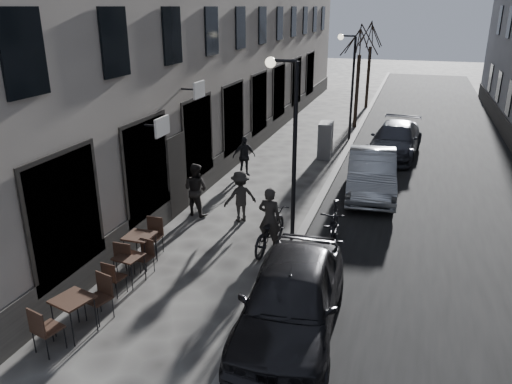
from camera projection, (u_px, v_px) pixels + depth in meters
The scene contains 20 objects.
ground at pixel (213, 379), 8.99m from camera, with size 120.00×120.00×0.00m, color #34322F.
road at pixel (430, 157), 22.18m from camera, with size 7.30×60.00×0.00m, color black.
kerb at pixel (347, 149), 23.20m from camera, with size 0.25×60.00×0.12m, color slate.
streetlamp_near at pixel (289, 132), 13.29m from camera, with size 0.90×0.28×5.09m.
streetlamp_far at pixel (350, 76), 24.01m from camera, with size 0.90×0.28×5.09m.
tree_near at pixel (360, 40), 26.14m from camera, with size 2.40×2.40×5.70m.
tree_far at pixel (371, 34), 31.50m from camera, with size 2.40×2.40×5.70m.
bistro_set_a at pixel (74, 312), 10.04m from camera, with size 0.88×1.76×1.00m.
bistro_set_b at pixel (130, 267), 11.94m from camera, with size 0.67×1.51×0.87m.
bistro_set_c at pixel (140, 247), 12.77m from camera, with size 0.70×1.71×1.01m.
utility_cabinet at pixel (325, 140), 21.92m from camera, with size 0.58×1.05×1.57m, color #58585A.
bicycle at pixel (270, 230), 13.66m from camera, with size 0.72×2.07×1.09m, color black.
cyclist_rider at pixel (270, 219), 13.54m from camera, with size 0.65×0.43×1.78m, color black.
pedestrian_near at pixel (196, 189), 15.80m from camera, with size 0.83×0.65×1.71m, color black.
pedestrian_mid at pixel (240, 196), 15.36m from camera, with size 1.04×0.60×1.62m, color #262422.
pedestrian_far at pixel (244, 156), 19.49m from camera, with size 0.93×0.39×1.59m, color black.
car_near at pixel (291, 298), 10.00m from camera, with size 1.90×4.72×1.61m, color black.
car_mid at pixel (371, 173), 17.64m from camera, with size 1.62×4.65×1.53m, color #9EA2A6.
car_far at pixel (395, 140), 22.23m from camera, with size 2.01×4.94×1.43m, color #34363E.
moped at pixel (333, 228), 13.53m from camera, with size 0.62×2.20×1.32m, color black.
Camera 1 is at (2.93, -6.67, 6.30)m, focal length 35.00 mm.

